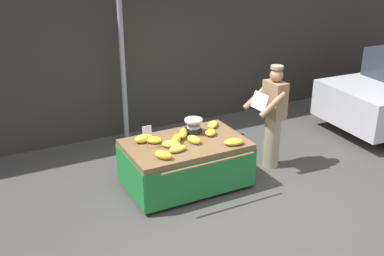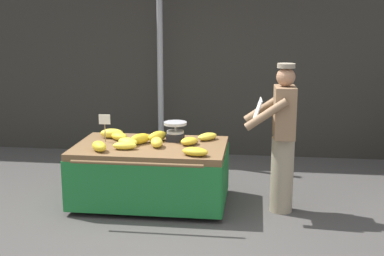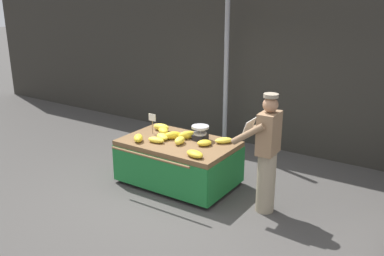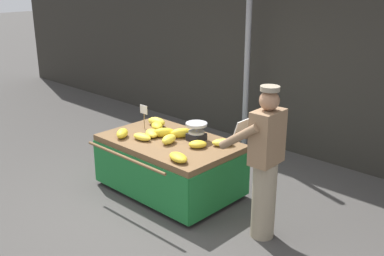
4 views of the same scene
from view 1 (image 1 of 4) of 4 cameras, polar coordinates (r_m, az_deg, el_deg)
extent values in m
plane|color=#423F3D|center=(6.99, 3.14, -8.22)|extent=(60.00, 60.00, 0.00)
cube|color=#2D2B26|center=(8.81, -6.53, 12.51)|extent=(16.00, 0.24, 4.11)
cylinder|color=gray|center=(8.25, -8.53, 9.05)|extent=(0.09, 0.09, 3.36)
cube|color=brown|center=(6.94, -0.82, -2.02)|extent=(1.78, 1.12, 0.08)
cylinder|color=black|center=(6.82, -6.93, -6.06)|extent=(0.05, 0.65, 0.65)
cylinder|color=#B7B7BC|center=(6.81, -7.17, -6.11)|extent=(0.01, 0.12, 0.12)
cylinder|color=black|center=(7.46, 4.78, -3.34)|extent=(0.05, 0.65, 0.65)
cylinder|color=#B7B7BC|center=(7.47, 4.98, -3.29)|extent=(0.01, 0.12, 0.12)
cylinder|color=#4C4742|center=(7.49, -2.44, -3.18)|extent=(0.05, 0.05, 0.65)
cube|color=#1E7233|center=(6.65, 1.37, -6.42)|extent=(1.78, 0.02, 0.59)
cube|color=#1E7233|center=(7.54, -2.71, -2.74)|extent=(1.78, 0.02, 0.59)
cube|color=#1E7233|center=(6.79, -7.57, -6.00)|extent=(0.02, 1.12, 0.59)
cube|color=#1E7233|center=(7.49, 5.31, -3.03)|extent=(0.02, 1.12, 0.59)
cylinder|color=brown|center=(6.35, 2.18, -4.32)|extent=(1.42, 0.04, 0.04)
cube|color=black|center=(7.21, 0.18, -0.30)|extent=(0.20, 0.20, 0.09)
cylinder|color=#B7B7BC|center=(7.18, 0.18, 0.44)|extent=(0.02, 0.02, 0.11)
cylinder|color=#B7B7BC|center=(7.15, 0.18, 0.97)|extent=(0.28, 0.28, 0.03)
cylinder|color=#B7B7BC|center=(7.19, 0.18, 0.18)|extent=(0.21, 0.21, 0.03)
cylinder|color=#997A51|center=(6.73, -5.49, -1.54)|extent=(0.01, 0.01, 0.22)
cube|color=white|center=(6.66, -5.53, -0.22)|extent=(0.14, 0.01, 0.12)
ellipsoid|color=yellow|center=(7.07, -1.08, -0.65)|extent=(0.26, 0.32, 0.13)
ellipsoid|color=yellow|center=(7.45, 2.54, 0.44)|extent=(0.30, 0.31, 0.09)
ellipsoid|color=yellow|center=(6.75, -2.54, -1.98)|extent=(0.32, 0.29, 0.09)
ellipsoid|color=yellow|center=(6.87, 0.23, -1.41)|extent=(0.19, 0.28, 0.11)
ellipsoid|color=yellow|center=(6.89, -4.66, -1.47)|extent=(0.28, 0.26, 0.10)
ellipsoid|color=gold|center=(6.84, 5.13, -1.70)|extent=(0.33, 0.24, 0.09)
ellipsoid|color=yellow|center=(6.41, -3.51, -3.29)|extent=(0.27, 0.29, 0.11)
ellipsoid|color=yellow|center=(6.61, -1.79, -2.55)|extent=(0.29, 0.17, 0.09)
ellipsoid|color=gold|center=(6.88, -1.92, -1.35)|extent=(0.28, 0.31, 0.12)
ellipsoid|color=yellow|center=(6.94, -5.94, -1.27)|extent=(0.30, 0.18, 0.12)
ellipsoid|color=gold|center=(7.15, 2.27, -0.53)|extent=(0.27, 0.28, 0.09)
cylinder|color=gray|center=(7.75, 9.71, -1.63)|extent=(0.26, 0.26, 0.88)
cube|color=#8C6B4C|center=(7.49, 10.07, 3.47)|extent=(0.24, 0.39, 0.58)
sphere|color=#9E7051|center=(7.37, 10.28, 6.37)|extent=(0.21, 0.21, 0.21)
cylinder|color=gray|center=(7.33, 10.35, 7.31)|extent=(0.20, 0.20, 0.05)
cylinder|color=#8C6B4C|center=(7.20, 9.81, 2.80)|extent=(0.48, 0.11, 0.37)
cylinder|color=#8C6B4C|center=(7.51, 7.81, 3.76)|extent=(0.48, 0.11, 0.37)
cube|color=silver|center=(7.30, 8.25, 3.25)|extent=(0.10, 0.34, 0.25)
cylinder|color=black|center=(10.09, 17.81, 2.52)|extent=(0.61, 0.21, 0.60)
camera|label=2|loc=(4.27, 60.40, -7.90)|focal=48.31mm
camera|label=3|loc=(6.54, 58.94, 6.95)|focal=39.95mm
camera|label=4|loc=(7.13, 48.06, 8.89)|focal=42.58mm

